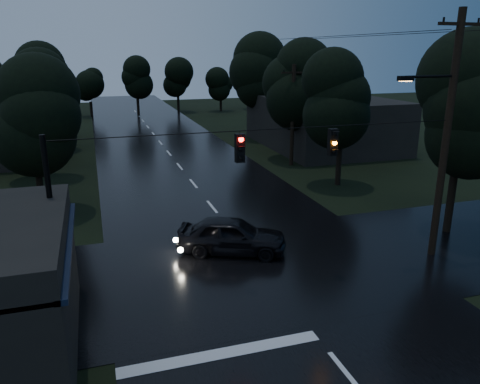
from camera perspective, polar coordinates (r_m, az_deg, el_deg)
main_road at (r=35.76m, az=-7.38°, el=3.08°), size 12.00×120.00×0.02m
cross_street at (r=19.25m, az=2.52°, el=-9.17°), size 60.00×9.00×0.02m
building_far_right at (r=43.59m, az=10.10°, el=8.38°), size 10.00×14.00×4.40m
utility_pole_main at (r=20.54m, az=23.70°, el=6.53°), size 3.50×0.30×10.00m
utility_pole_far at (r=35.55m, az=6.44°, el=9.39°), size 2.00×0.30×7.50m
anchor_pole_left at (r=16.24m, az=-21.79°, el=-3.99°), size 0.18×0.18×6.00m
span_signals at (r=16.87m, az=5.71°, el=5.85°), size 15.00×0.37×1.12m
tree_corner_near at (r=23.64m, az=25.58°, el=9.30°), size 4.48×4.48×9.44m
tree_left_a at (r=26.59m, az=-24.15°, el=8.51°), size 3.92×3.92×8.26m
tree_left_b at (r=34.53m, az=-23.89°, el=10.77°), size 4.20×4.20×8.85m
tree_left_c at (r=44.49m, az=-23.49°, el=12.37°), size 4.48×4.48×9.44m
tree_right_a at (r=30.34m, az=12.43°, el=11.15°), size 4.20×4.20×8.85m
tree_right_b at (r=37.69m, az=7.15°, el=13.02°), size 4.48×4.48×9.44m
tree_right_c at (r=47.14m, az=2.67°, el=14.34°), size 4.76×4.76×10.03m
car at (r=20.28m, az=-0.98°, el=-5.30°), size 5.02×3.56×1.59m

